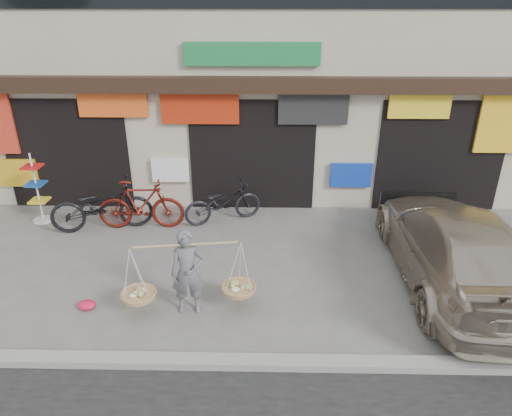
{
  "coord_description": "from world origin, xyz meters",
  "views": [
    {
      "loc": [
        0.3,
        -7.0,
        4.81
      ],
      "look_at": [
        0.14,
        0.9,
        1.16
      ],
      "focal_mm": 32.0,
      "sensor_mm": 36.0,
      "label": 1
    }
  ],
  "objects_px": {
    "bike_0": "(101,206)",
    "suv": "(455,246)",
    "bike_1": "(141,205)",
    "bike_2": "(223,202)",
    "street_vendor": "(188,276)",
    "display_rack": "(38,194)"
  },
  "relations": [
    {
      "from": "bike_0",
      "to": "suv",
      "type": "bearing_deg",
      "value": -119.15
    },
    {
      "from": "bike_1",
      "to": "display_rack",
      "type": "bearing_deg",
      "value": 79.53
    },
    {
      "from": "street_vendor",
      "to": "bike_1",
      "type": "distance_m",
      "value": 3.4
    },
    {
      "from": "bike_2",
      "to": "display_rack",
      "type": "xyz_separation_m",
      "value": [
        -4.28,
        -0.06,
        0.18
      ]
    },
    {
      "from": "suv",
      "to": "bike_0",
      "type": "bearing_deg",
      "value": -13.89
    },
    {
      "from": "bike_0",
      "to": "display_rack",
      "type": "xyz_separation_m",
      "value": [
        -1.6,
        0.41,
        0.09
      ]
    },
    {
      "from": "bike_1",
      "to": "suv",
      "type": "bearing_deg",
      "value": -110.49
    },
    {
      "from": "street_vendor",
      "to": "bike_1",
      "type": "xyz_separation_m",
      "value": [
        -1.55,
        3.02,
        -0.11
      ]
    },
    {
      "from": "bike_0",
      "to": "bike_1",
      "type": "xyz_separation_m",
      "value": [
        0.87,
        0.08,
        -0.0
      ]
    },
    {
      "from": "bike_0",
      "to": "bike_1",
      "type": "distance_m",
      "value": 0.87
    },
    {
      "from": "street_vendor",
      "to": "bike_0",
      "type": "xyz_separation_m",
      "value": [
        -2.41,
        2.95,
        -0.1
      ]
    },
    {
      "from": "bike_1",
      "to": "display_rack",
      "type": "xyz_separation_m",
      "value": [
        -2.47,
        0.33,
        0.09
      ]
    },
    {
      "from": "bike_2",
      "to": "suv",
      "type": "height_order",
      "value": "suv"
    },
    {
      "from": "street_vendor",
      "to": "display_rack",
      "type": "relative_size",
      "value": 1.32
    },
    {
      "from": "bike_0",
      "to": "suv",
      "type": "xyz_separation_m",
      "value": [
        7.12,
        -1.92,
        0.14
      ]
    },
    {
      "from": "display_rack",
      "to": "bike_0",
      "type": "bearing_deg",
      "value": -14.32
    },
    {
      "from": "bike_1",
      "to": "bike_2",
      "type": "xyz_separation_m",
      "value": [
        1.81,
        0.39,
        -0.1
      ]
    },
    {
      "from": "bike_2",
      "to": "suv",
      "type": "relative_size",
      "value": 0.37
    },
    {
      "from": "bike_1",
      "to": "suv",
      "type": "distance_m",
      "value": 6.56
    },
    {
      "from": "bike_1",
      "to": "suv",
      "type": "height_order",
      "value": "suv"
    },
    {
      "from": "suv",
      "to": "bike_1",
      "type": "bearing_deg",
      "value": -16.5
    },
    {
      "from": "street_vendor",
      "to": "display_rack",
      "type": "height_order",
      "value": "display_rack"
    }
  ]
}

